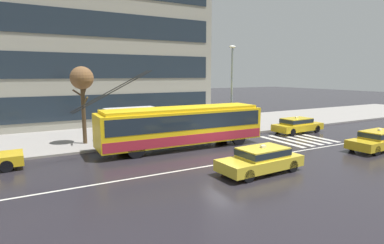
# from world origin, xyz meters

# --- Properties ---
(ground_plane) EXTENTS (160.00, 160.00, 0.00)m
(ground_plane) POSITION_xyz_m (0.00, 0.00, 0.00)
(ground_plane) COLOR #252228
(sidewalk_slab) EXTENTS (80.00, 10.00, 0.14)m
(sidewalk_slab) POSITION_xyz_m (0.00, 9.86, 0.07)
(sidewalk_slab) COLOR gray
(sidewalk_slab) RESTS_ON ground_plane
(crosswalk_stripe_edge_near) EXTENTS (0.44, 4.40, 0.01)m
(crosswalk_stripe_edge_near) POSITION_xyz_m (5.93, 1.43, 0.00)
(crosswalk_stripe_edge_near) COLOR beige
(crosswalk_stripe_edge_near) RESTS_ON ground_plane
(crosswalk_stripe_inner_a) EXTENTS (0.44, 4.40, 0.01)m
(crosswalk_stripe_inner_a) POSITION_xyz_m (6.83, 1.43, 0.00)
(crosswalk_stripe_inner_a) COLOR beige
(crosswalk_stripe_inner_a) RESTS_ON ground_plane
(crosswalk_stripe_center) EXTENTS (0.44, 4.40, 0.01)m
(crosswalk_stripe_center) POSITION_xyz_m (7.73, 1.43, 0.00)
(crosswalk_stripe_center) COLOR beige
(crosswalk_stripe_center) RESTS_ON ground_plane
(crosswalk_stripe_inner_b) EXTENTS (0.44, 4.40, 0.01)m
(crosswalk_stripe_inner_b) POSITION_xyz_m (8.63, 1.43, 0.00)
(crosswalk_stripe_inner_b) COLOR beige
(crosswalk_stripe_inner_b) RESTS_ON ground_plane
(crosswalk_stripe_edge_far) EXTENTS (0.44, 4.40, 0.01)m
(crosswalk_stripe_edge_far) POSITION_xyz_m (9.53, 1.43, 0.00)
(crosswalk_stripe_edge_far) COLOR beige
(crosswalk_stripe_edge_far) RESTS_ON ground_plane
(lane_centre_line) EXTENTS (72.00, 0.14, 0.01)m
(lane_centre_line) POSITION_xyz_m (0.00, -1.20, 0.00)
(lane_centre_line) COLOR silver
(lane_centre_line) RESTS_ON ground_plane
(trolleybus) EXTENTS (12.63, 2.67, 5.16)m
(trolleybus) POSITION_xyz_m (-1.25, 3.26, 1.52)
(trolleybus) COLOR yellow
(trolleybus) RESTS_ON ground_plane
(taxi_oncoming_near) EXTENTS (4.55, 2.02, 1.39)m
(taxi_oncoming_near) POSITION_xyz_m (-0.23, -3.38, 0.70)
(taxi_oncoming_near) COLOR yellow
(taxi_oncoming_near) RESTS_ON ground_plane
(taxi_oncoming_far) EXTENTS (4.66, 1.93, 1.39)m
(taxi_oncoming_far) POSITION_xyz_m (9.65, -3.44, 0.70)
(taxi_oncoming_far) COLOR gold
(taxi_oncoming_far) RESTS_ON ground_plane
(taxi_ahead_of_bus) EXTENTS (4.57, 1.87, 1.39)m
(taxi_ahead_of_bus) POSITION_xyz_m (9.67, 3.39, 0.70)
(taxi_ahead_of_bus) COLOR gold
(taxi_ahead_of_bus) RESTS_ON ground_plane
(bus_shelter) EXTENTS (3.63, 1.81, 2.38)m
(bus_shelter) POSITION_xyz_m (-3.77, 6.66, 1.96)
(bus_shelter) COLOR gray
(bus_shelter) RESTS_ON sidewalk_slab
(pedestrian_at_shelter) EXTENTS (1.13, 1.13, 2.01)m
(pedestrian_at_shelter) POSITION_xyz_m (-0.70, 6.16, 1.75)
(pedestrian_at_shelter) COLOR #2F3447
(pedestrian_at_shelter) RESTS_ON sidewalk_slab
(pedestrian_approaching_curb) EXTENTS (0.47, 0.47, 1.65)m
(pedestrian_approaching_curb) POSITION_xyz_m (1.72, 7.75, 1.11)
(pedestrian_approaching_curb) COLOR black
(pedestrian_approaching_curb) RESTS_ON sidewalk_slab
(pedestrian_walking_past) EXTENTS (1.27, 1.27, 1.97)m
(pedestrian_walking_past) POSITION_xyz_m (3.15, 7.12, 1.67)
(pedestrian_walking_past) COLOR black
(pedestrian_walking_past) RESTS_ON sidewalk_slab
(street_lamp) EXTENTS (0.60, 0.32, 7.01)m
(street_lamp) POSITION_xyz_m (4.17, 5.26, 4.26)
(street_lamp) COLOR gray
(street_lamp) RESTS_ON sidewalk_slab
(street_tree_bare) EXTENTS (1.56, 1.94, 5.30)m
(street_tree_bare) POSITION_xyz_m (-6.92, 7.17, 4.47)
(street_tree_bare) COLOR #4D3A23
(street_tree_bare) RESTS_ON sidewalk_slab
(office_tower_corner_left) EXTENTS (23.37, 12.34, 18.69)m
(office_tower_corner_left) POSITION_xyz_m (-4.07, 19.62, 9.35)
(office_tower_corner_left) COLOR gray
(office_tower_corner_left) RESTS_ON ground_plane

